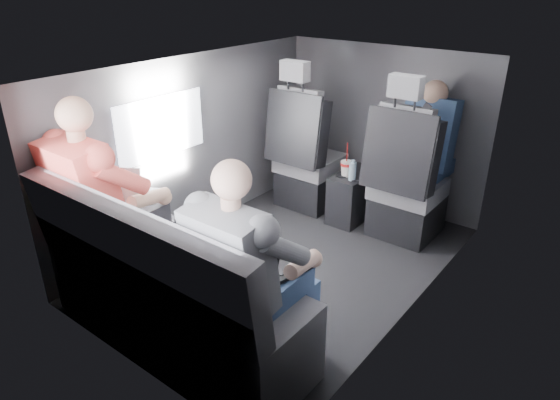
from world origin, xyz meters
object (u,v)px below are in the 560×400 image
Objects in this scene: water_bottle at (352,171)px; laptop_white at (129,192)px; passenger_front_right at (429,137)px; front_seat_right at (405,188)px; rear_bench at (170,297)px; passenger_rear_left at (106,202)px; laptop_black at (266,255)px; passenger_rear_right at (251,271)px; front_seat_left at (306,162)px; center_console at (353,196)px; soda_cup at (346,168)px.

laptop_white is (-0.72, -1.51, 0.16)m from water_bottle.
front_seat_right is at bearing -98.20° from passenger_front_right.
rear_bench is 0.71m from passenger_rear_left.
front_seat_right reaches higher than laptop_black.
passenger_rear_left reaches higher than passenger_rear_right.
laptop_white is at bearing -97.89° from front_seat_left.
front_seat_left is at bearing 117.68° from passenger_rear_right.
center_console is 0.76m from passenger_front_right.
laptop_white is at bearing 170.30° from passenger_rear_right.
passenger_rear_left reaches higher than front_seat_left.
passenger_rear_left is at bearing -108.40° from center_console.
center_console is at bearing 90.00° from rear_bench.
laptop_white is at bearing -112.69° from soda_cup.
front_seat_left reaches higher than laptop_white.
passenger_front_right is (0.51, 0.32, 0.27)m from soda_cup.
laptop_white is 1.05× the size of laptop_black.
laptop_white is at bearing -112.22° from center_console.
passenger_rear_right is at bearing -74.91° from center_console.
center_console is (-0.45, 0.04, -0.20)m from front_seat_right.
passenger_rear_right is at bearing -73.30° from soda_cup.
water_bottle is 0.13× the size of passenger_rear_left.
water_bottle is 1.68m from laptop_white.
soda_cup is 0.23× the size of passenger_rear_right.
passenger_rear_right is at bearing -82.68° from laptop_black.
passenger_rear_right is 1.63× the size of passenger_front_right.
front_seat_left is at bearing 119.06° from laptop_black.
front_seat_right reaches higher than water_bottle.
front_seat_right is (0.90, 0.00, 0.00)m from front_seat_left.
center_console is at bearing 5.07° from front_seat_left.
passenger_front_right is at bearing 77.29° from rear_bench.
front_seat_left is 1.64m from laptop_white.
front_seat_left is 0.98× the size of passenger_rear_left.
laptop_black is (0.48, -1.72, 0.44)m from center_console.
soda_cup is at bearing 106.70° from passenger_rear_right.
passenger_rear_right is (0.50, -1.85, 0.42)m from center_console.
passenger_front_right is (-0.01, 2.06, 0.12)m from passenger_rear_right.
soda_cup is 0.38× the size of passenger_front_right.
passenger_front_right is (1.10, 2.07, 0.09)m from passenger_rear_left.
rear_bench is at bearing -8.71° from passenger_rear_left.
laptop_black is 0.13m from passenger_rear_right.
front_seat_left is 7.71× the size of water_bottle.
water_bottle is (0.05, 1.80, 0.17)m from rear_bench.
passenger_rear_left reaches higher than front_seat_right.
center_console is 0.65× the size of passenger_front_right.
soda_cup is 1.83m from passenger_rear_right.
passenger_rear_right reaches higher than passenger_front_right.
passenger_rear_left is (-0.61, 0.09, 0.35)m from rear_bench.
laptop_white is 0.21m from passenger_rear_left.
front_seat_left is at bearing -174.93° from center_console.
laptop_black reaches higher than soda_cup.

